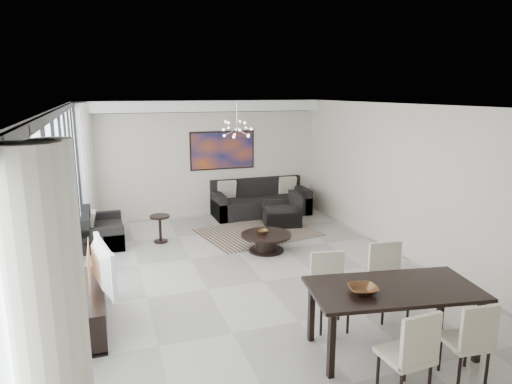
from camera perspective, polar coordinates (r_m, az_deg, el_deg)
name	(u,v)px	position (r m, az deg, el deg)	size (l,w,h in m)	color
room_shell	(290,195)	(7.51, 4.30, -0.44)	(6.00, 9.00, 2.90)	#A8A39B
window_wall	(74,211)	(6.93, -21.83, -2.26)	(0.37, 8.95, 2.90)	silver
soffit	(204,106)	(11.29, -6.57, 10.63)	(5.98, 0.40, 0.26)	white
painting	(223,150)	(11.66, -4.21, 5.21)	(1.68, 0.04, 0.98)	#A24316
chandelier	(237,129)	(9.65, -2.41, 7.89)	(0.66, 0.66, 0.71)	silver
rug	(257,232)	(10.34, 0.14, -5.05)	(2.44, 1.87, 0.01)	black
coffee_table	(266,241)	(9.13, 1.29, -6.19)	(1.01, 1.01, 0.35)	black
bowl_coffee	(263,232)	(9.10, 0.83, -4.99)	(0.24, 0.24, 0.07)	brown
sofa_main	(260,203)	(11.79, 0.54, -1.34)	(2.46, 1.01, 0.89)	black
loveseat	(101,232)	(10.11, -18.78, -4.77)	(0.80, 1.41, 0.71)	black
armchair	(283,214)	(10.94, 3.36, -2.72)	(1.00, 1.04, 0.75)	black
side_table	(160,224)	(9.81, -11.91, -3.96)	(0.42, 0.42, 0.58)	black
tv_console	(87,308)	(6.75, -20.37, -13.40)	(0.48, 1.70, 0.53)	black
television	(96,267)	(6.46, -19.35, -8.86)	(1.11, 0.15, 0.64)	gray
dining_table	(393,294)	(5.83, 16.81, -12.06)	(2.15, 1.32, 0.84)	black
dining_chair_sw	(412,350)	(5.11, 18.94, -18.16)	(0.49, 0.49, 1.01)	beige
dining_chair_se	(471,337)	(5.63, 25.34, -16.08)	(0.48, 0.48, 0.95)	beige
dining_chair_nw	(329,284)	(6.34, 9.11, -11.33)	(0.54, 0.54, 1.01)	beige
dining_chair_ne	(387,274)	(6.79, 16.11, -9.85)	(0.54, 0.54, 1.04)	beige
bowl_dining	(363,290)	(5.53, 13.23, -11.81)	(0.34, 0.34, 0.08)	brown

